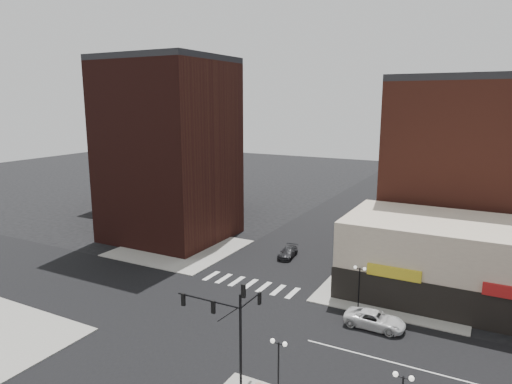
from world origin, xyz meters
The scene contains 14 objects.
ground centered at (0.00, 0.00, 0.00)m, with size 240.00×240.00×0.00m, color black.
road_ew centered at (0.00, 0.00, 0.01)m, with size 200.00×14.00×0.02m, color black.
road_ns centered at (0.00, 0.00, 0.01)m, with size 14.00×200.00×0.02m, color black.
sidewalk_nw centered at (-14.50, 14.50, 0.06)m, with size 15.00×15.00×0.12m, color gray.
sidewalk_ne centered at (14.50, 14.50, 0.06)m, with size 15.00×15.00×0.12m, color gray.
building_nw centered at (-19.00, 18.50, 12.50)m, with size 16.00×15.00×25.00m, color #361511.
building_nw_low centered at (-32.00, 34.00, 6.00)m, with size 20.00×18.00×12.00m, color #361511.
building_ne_midrise centered at (19.00, 29.50, 11.00)m, with size 18.00×15.00×22.00m, color maroon.
building_ne_row centered at (21.00, 15.00, 3.30)m, with size 24.20×12.20×8.00m.
traffic_signal centered at (7.24, -7.83, 4.96)m, with size 5.59×3.09×7.77m.
street_lamp_se_a centered at (11.00, -8.00, 3.29)m, with size 1.22×0.32×4.16m.
street_lamp_ne centered at (12.00, 8.00, 3.29)m, with size 1.22×0.32×4.16m.
white_suv centered at (14.35, 4.92, 0.74)m, with size 2.44×5.30×1.47m, color silver.
dark_sedan_north centered at (-0.06, 18.20, 0.63)m, with size 1.78×4.37×1.27m, color black.
Camera 1 is at (22.66, -33.01, 19.81)m, focal length 32.00 mm.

